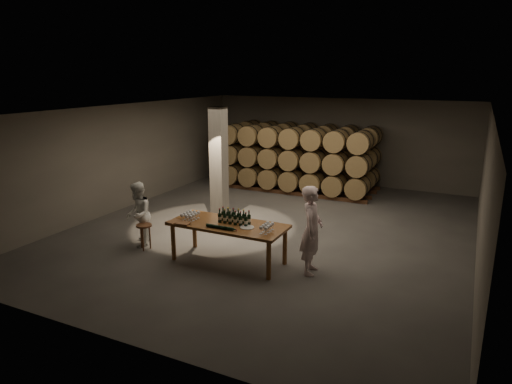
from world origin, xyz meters
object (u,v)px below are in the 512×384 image
at_px(plate, 247,227).
at_px(notebook_near, 183,223).
at_px(bottle_cluster, 234,218).
at_px(person_man, 312,230).
at_px(person_woman, 138,214).
at_px(stool, 144,229).
at_px(tasting_table, 228,228).

distance_m(plate, notebook_near, 1.43).
bearing_deg(bottle_cluster, plate, -19.05).
distance_m(bottle_cluster, plate, 0.42).
relative_size(notebook_near, person_man, 0.15).
distance_m(person_man, person_woman, 4.31).
relative_size(plate, person_woman, 0.19).
relative_size(bottle_cluster, person_man, 0.39).
distance_m(stool, person_woman, 0.43).
height_order(notebook_near, person_man, person_man).
relative_size(tasting_table, person_woman, 1.64).
bearing_deg(stool, notebook_near, -9.95).
bearing_deg(plate, stool, -176.49).
distance_m(plate, stool, 2.71).
distance_m(plate, person_woman, 2.96).
height_order(plate, stool, plate).
bearing_deg(stool, bottle_cluster, 7.38).
xyz_separation_m(plate, person_woman, (-2.96, -0.01, -0.11)).
distance_m(notebook_near, person_woman, 1.63).
xyz_separation_m(bottle_cluster, notebook_near, (-0.99, -0.52, -0.10)).
xyz_separation_m(notebook_near, stool, (-1.30, 0.23, -0.41)).
xyz_separation_m(person_man, person_woman, (-4.29, -0.34, -0.15)).
xyz_separation_m(tasting_table, bottle_cluster, (0.12, 0.07, 0.22)).
relative_size(notebook_near, person_woman, 0.17).
height_order(person_man, person_woman, person_man).
bearing_deg(person_woman, stool, 28.54).
height_order(bottle_cluster, notebook_near, bottle_cluster).
xyz_separation_m(stool, person_man, (4.01, 0.50, 0.44)).
bearing_deg(tasting_table, notebook_near, -152.73).
height_order(tasting_table, plate, plate).
bearing_deg(person_man, person_woman, 85.02).
bearing_deg(notebook_near, plate, 8.80).
xyz_separation_m(notebook_near, person_woman, (-1.58, 0.39, -0.12)).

